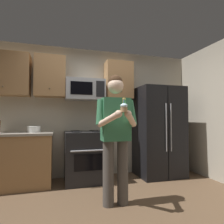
# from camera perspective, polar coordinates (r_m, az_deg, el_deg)

# --- Properties ---
(ground_plane) EXTENTS (6.00, 6.00, 0.00)m
(ground_plane) POSITION_cam_1_polar(r_m,az_deg,el_deg) (2.60, 0.69, -28.52)
(ground_plane) COLOR brown
(wall_back) EXTENTS (4.40, 0.10, 2.60)m
(wall_back) POSITION_cam_1_polar(r_m,az_deg,el_deg) (4.03, -6.46, -0.01)
(wall_back) COLOR #B7AD99
(wall_back) RESTS_ON ground
(oven_range) EXTENTS (0.76, 0.70, 0.93)m
(oven_range) POSITION_cam_1_polar(r_m,az_deg,el_deg) (3.69, -7.85, -12.90)
(oven_range) COLOR black
(oven_range) RESTS_ON ground
(microwave) EXTENTS (0.74, 0.41, 0.40)m
(microwave) POSITION_cam_1_polar(r_m,az_deg,el_deg) (3.78, -8.01, 6.53)
(microwave) COLOR #9EA0A5
(refrigerator) EXTENTS (0.90, 0.75, 1.80)m
(refrigerator) POSITION_cam_1_polar(r_m,az_deg,el_deg) (4.09, 13.69, -5.60)
(refrigerator) COLOR black
(refrigerator) RESTS_ON ground
(cabinet_row_upper) EXTENTS (2.78, 0.36, 0.76)m
(cabinet_row_upper) POSITION_cam_1_polar(r_m,az_deg,el_deg) (3.84, -16.76, 9.96)
(cabinet_row_upper) COLOR #9E7247
(counter_left) EXTENTS (1.44, 0.66, 0.92)m
(counter_left) POSITION_cam_1_polar(r_m,az_deg,el_deg) (3.75, -28.44, -12.47)
(counter_left) COLOR #9E7247
(counter_left) RESTS_ON ground
(bowl_large_white) EXTENTS (0.23, 0.23, 0.11)m
(bowl_large_white) POSITION_cam_1_polar(r_m,az_deg,el_deg) (3.67, -22.23, -4.72)
(bowl_large_white) COLOR white
(bowl_large_white) RESTS_ON counter_left
(person) EXTENTS (0.60, 0.48, 1.76)m
(person) POSITION_cam_1_polar(r_m,az_deg,el_deg) (2.61, 1.15, -5.60)
(person) COLOR #4C4742
(person) RESTS_ON ground
(cupcake) EXTENTS (0.09, 0.09, 0.17)m
(cupcake) POSITION_cam_1_polar(r_m,az_deg,el_deg) (2.30, 3.56, 1.35)
(cupcake) COLOR #A87F56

